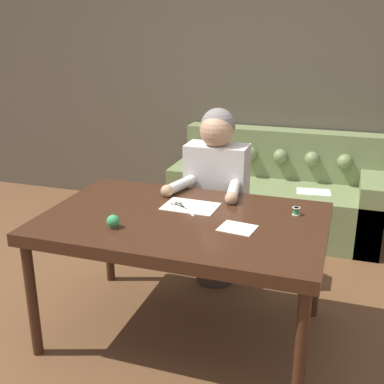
# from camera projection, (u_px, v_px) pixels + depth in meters

# --- Properties ---
(ground_plane) EXTENTS (16.00, 16.00, 0.00)m
(ground_plane) POSITION_uv_depth(u_px,v_px,m) (162.00, 337.00, 2.90)
(ground_plane) COLOR brown
(wall_back) EXTENTS (8.00, 0.06, 2.60)m
(wall_back) POSITION_uv_depth(u_px,v_px,m) (249.00, 80.00, 4.52)
(wall_back) COLOR brown
(wall_back) RESTS_ON ground_plane
(dining_table) EXTENTS (1.58, 1.02, 0.76)m
(dining_table) POSITION_uv_depth(u_px,v_px,m) (183.00, 228.00, 2.72)
(dining_table) COLOR #381E11
(dining_table) RESTS_ON ground_plane
(couch) EXTENTS (1.80, 0.80, 0.88)m
(couch) POSITION_uv_depth(u_px,v_px,m) (276.00, 196.00, 4.37)
(couch) COLOR olive
(couch) RESTS_ON ground_plane
(person) EXTENTS (0.50, 0.57, 1.27)m
(person) POSITION_uv_depth(u_px,v_px,m) (216.00, 195.00, 3.34)
(person) COLOR #33281E
(person) RESTS_ON ground_plane
(pattern_paper_main) EXTENTS (0.33, 0.24, 0.00)m
(pattern_paper_main) POSITION_uv_depth(u_px,v_px,m) (191.00, 206.00, 2.86)
(pattern_paper_main) COLOR beige
(pattern_paper_main) RESTS_ON dining_table
(pattern_paper_offcut) EXTENTS (0.21, 0.18, 0.00)m
(pattern_paper_offcut) POSITION_uv_depth(u_px,v_px,m) (237.00, 228.00, 2.55)
(pattern_paper_offcut) COLOR beige
(pattern_paper_offcut) RESTS_ON dining_table
(scissors) EXTENTS (0.22, 0.20, 0.01)m
(scissors) POSITION_uv_depth(u_px,v_px,m) (182.00, 206.00, 2.86)
(scissors) COLOR silver
(scissors) RESTS_ON dining_table
(thread_spool) EXTENTS (0.04, 0.04, 0.05)m
(thread_spool) POSITION_uv_depth(u_px,v_px,m) (296.00, 211.00, 2.73)
(thread_spool) COLOR #338C4C
(thread_spool) RESTS_ON dining_table
(pin_cushion) EXTENTS (0.07, 0.07, 0.07)m
(pin_cushion) POSITION_uv_depth(u_px,v_px,m) (113.00, 222.00, 2.55)
(pin_cushion) COLOR #4C3828
(pin_cushion) RESTS_ON dining_table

